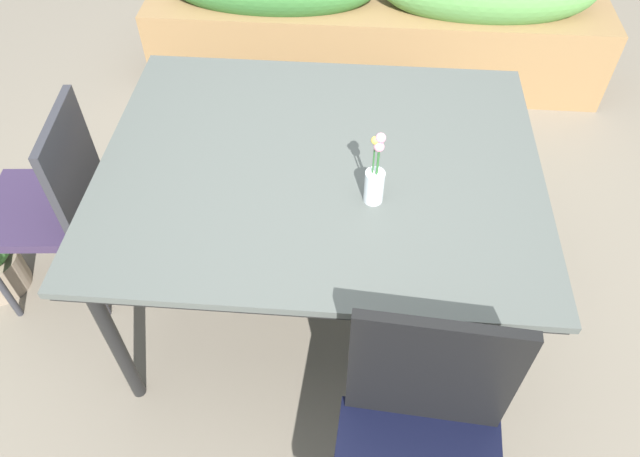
# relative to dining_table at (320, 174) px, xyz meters

# --- Properties ---
(ground_plane) EXTENTS (12.00, 12.00, 0.00)m
(ground_plane) POSITION_rel_dining_table_xyz_m (0.10, 0.03, -0.71)
(ground_plane) COLOR #756B5B
(dining_table) EXTENTS (1.48, 1.19, 0.77)m
(dining_table) POSITION_rel_dining_table_xyz_m (0.00, 0.00, 0.00)
(dining_table) COLOR #4C514C
(dining_table) RESTS_ON ground
(chair_near_right) EXTENTS (0.49, 0.49, 0.94)m
(chair_near_right) POSITION_rel_dining_table_xyz_m (0.34, -0.85, -0.18)
(chair_near_right) COLOR black
(chair_near_right) RESTS_ON ground
(chair_end_left) EXTENTS (0.44, 0.44, 0.88)m
(chair_end_left) POSITION_rel_dining_table_xyz_m (-1.01, 0.01, -0.20)
(chair_end_left) COLOR #332641
(chair_end_left) RESTS_ON ground
(flower_vase) EXTENTS (0.06, 0.06, 0.27)m
(flower_vase) POSITION_rel_dining_table_xyz_m (0.18, -0.16, 0.14)
(flower_vase) COLOR silver
(flower_vase) RESTS_ON dining_table
(planter_box) EXTENTS (2.59, 0.49, 0.80)m
(planter_box) POSITION_rel_dining_table_xyz_m (0.20, 1.63, -0.34)
(planter_box) COLOR olive
(planter_box) RESTS_ON ground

